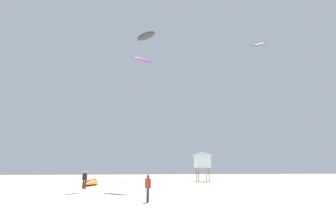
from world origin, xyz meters
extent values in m
plane|color=beige|center=(0.00, 0.00, 0.00)|extent=(120.00, 120.00, 0.00)
cylinder|color=navy|center=(-2.20, 6.79, 0.40)|extent=(0.15, 0.15, 0.81)
cylinder|color=navy|center=(-2.16, 6.97, 0.40)|extent=(0.15, 0.15, 0.81)
cylinder|color=#B21E23|center=(-2.18, 6.88, 1.11)|extent=(0.37, 0.37, 0.61)
cylinder|color=brown|center=(-2.22, 6.67, 1.09)|extent=(0.11, 0.11, 0.56)
cylinder|color=brown|center=(-2.13, 7.09, 1.09)|extent=(0.11, 0.11, 0.56)
sphere|color=brown|center=(-2.18, 6.88, 1.53)|extent=(0.22, 0.22, 0.22)
cylinder|color=#2D2D33|center=(-7.64, 17.67, 0.41)|extent=(0.16, 0.16, 0.83)
cylinder|color=#2D2D33|center=(-7.83, 17.64, 0.41)|extent=(0.16, 0.16, 0.83)
cylinder|color=black|center=(-7.73, 17.65, 1.14)|extent=(0.38, 0.38, 0.62)
cylinder|color=tan|center=(-7.51, 17.69, 1.11)|extent=(0.11, 0.11, 0.57)
cylinder|color=tan|center=(-7.96, 17.62, 1.11)|extent=(0.11, 0.11, 0.57)
sphere|color=tan|center=(-7.73, 17.65, 1.57)|extent=(0.22, 0.22, 0.22)
ellipsoid|color=orange|center=(-7.83, 22.83, 0.29)|extent=(1.99, 5.42, 0.58)
cylinder|color=red|center=(-7.83, 22.83, 0.53)|extent=(0.69, 4.88, 0.23)
cylinder|color=#8C704C|center=(7.44, 30.03, 0.95)|extent=(0.14, 0.14, 1.90)
cylinder|color=#8C704C|center=(7.44, 28.53, 0.95)|extent=(0.14, 0.14, 1.90)
cylinder|color=#8C704C|center=(5.94, 30.03, 0.95)|extent=(0.14, 0.14, 1.90)
cylinder|color=#8C704C|center=(5.94, 28.53, 0.95)|extent=(0.14, 0.14, 1.90)
cube|color=silver|center=(6.69, 29.28, 2.75)|extent=(2.00, 2.00, 1.70)
pyramid|color=slate|center=(6.69, 29.28, 3.87)|extent=(2.30, 2.30, 0.55)
ellipsoid|color=#2D2D33|center=(-1.92, 20.98, 17.54)|extent=(2.65, 2.81, 0.74)
ellipsoid|color=purple|center=(-1.69, 38.06, 20.84)|extent=(4.26, 3.56, 0.72)
ellipsoid|color=#2D2D33|center=(21.15, 39.54, 25.69)|extent=(2.77, 2.57, 0.59)
cylinder|color=blue|center=(21.15, 39.54, 25.82)|extent=(2.11, 1.86, 0.13)
camera|label=1|loc=(-3.15, -11.68, 2.22)|focal=30.95mm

